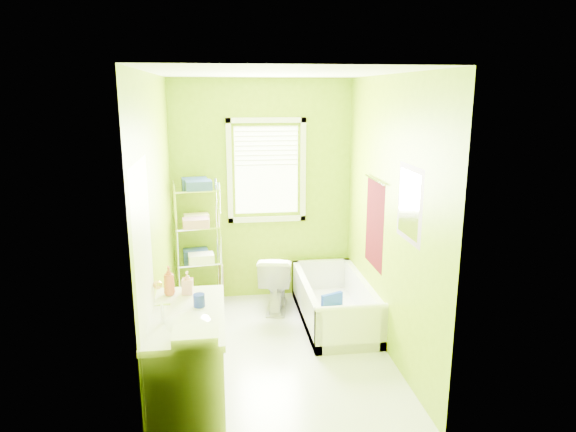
{
  "coord_description": "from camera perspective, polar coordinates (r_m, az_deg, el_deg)",
  "views": [
    {
      "loc": [
        -0.51,
        -4.48,
        2.45
      ],
      "look_at": [
        0.14,
        0.25,
        1.29
      ],
      "focal_mm": 32.0,
      "sensor_mm": 36.0,
      "label": 1
    }
  ],
  "objects": [
    {
      "name": "right_wall_decor",
      "position": [
        4.85,
        10.97,
        -0.01
      ],
      "size": [
        0.04,
        1.48,
        1.17
      ],
      "color": "#43070A",
      "rests_on": "ground"
    },
    {
      "name": "toilet",
      "position": [
        5.91,
        -1.35,
        -7.29
      ],
      "size": [
        0.49,
        0.71,
        0.67
      ],
      "primitive_type": "imported",
      "rotation": [
        0.0,
        0.0,
        2.95
      ],
      "color": "white",
      "rests_on": "ground"
    },
    {
      "name": "wire_shelf_unit",
      "position": [
        5.87,
        -9.88,
        -1.66
      ],
      "size": [
        0.53,
        0.43,
        1.51
      ],
      "color": "silver",
      "rests_on": "ground"
    },
    {
      "name": "door",
      "position": [
        3.81,
        -15.38,
        -9.19
      ],
      "size": [
        0.09,
        0.8,
        2.0
      ],
      "color": "white",
      "rests_on": "ground"
    },
    {
      "name": "vanity",
      "position": [
        4.15,
        -10.97,
        -15.49
      ],
      "size": [
        0.57,
        1.13,
        1.07
      ],
      "color": "silver",
      "rests_on": "ground"
    },
    {
      "name": "ground",
      "position": [
        5.13,
        -1.21,
        -14.83
      ],
      "size": [
        2.9,
        2.9,
        0.0
      ],
      "primitive_type": "plane",
      "color": "silver",
      "rests_on": "ground"
    },
    {
      "name": "room_envelope",
      "position": [
        4.6,
        -1.31,
        2.37
      ],
      "size": [
        2.14,
        2.94,
        2.62
      ],
      "color": "#7BA107",
      "rests_on": "ground"
    },
    {
      "name": "window",
      "position": [
        5.99,
        -2.4,
        5.66
      ],
      "size": [
        0.92,
        0.05,
        1.22
      ],
      "color": "white",
      "rests_on": "ground"
    },
    {
      "name": "bathtub",
      "position": [
        5.69,
        5.18,
        -10.13
      ],
      "size": [
        0.7,
        1.51,
        0.49
      ],
      "color": "white",
      "rests_on": "ground"
    }
  ]
}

